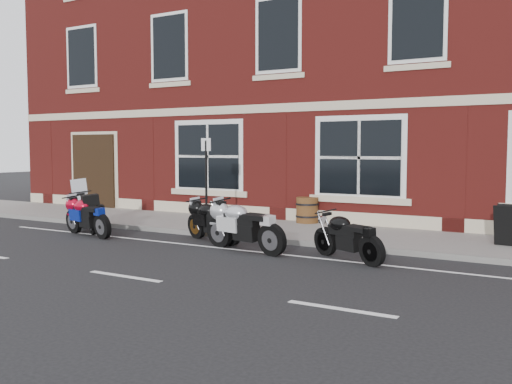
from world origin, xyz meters
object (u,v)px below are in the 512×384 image
at_px(moto_sport_red, 88,215).
at_px(moto_sport_black, 213,220).
at_px(barrel_planter, 307,210).
at_px(parking_sign, 206,176).
at_px(moto_touring_silver, 88,210).
at_px(moto_sport_silver, 244,225).
at_px(moto_naked_black, 347,235).
at_px(a_board_sign, 508,225).

relative_size(moto_sport_red, moto_sport_black, 1.04).
bearing_deg(barrel_planter, parking_sign, -130.00).
relative_size(barrel_planter, parking_sign, 0.31).
bearing_deg(parking_sign, moto_touring_silver, -144.73).
xyz_separation_m(moto_sport_silver, moto_naked_black, (2.30, 0.16, -0.07)).
distance_m(moto_naked_black, barrel_planter, 4.85).
bearing_deg(moto_sport_black, barrel_planter, 6.66).
relative_size(moto_sport_silver, barrel_planter, 3.06).
bearing_deg(moto_sport_silver, moto_touring_silver, 96.77).
distance_m(moto_touring_silver, a_board_sign, 10.44).
bearing_deg(barrel_planter, moto_sport_silver, -83.79).
height_order(moto_sport_red, moto_sport_black, moto_sport_red).
distance_m(moto_sport_red, parking_sign, 3.18).
xyz_separation_m(moto_sport_red, moto_sport_black, (3.29, 0.83, -0.01)).
height_order(moto_naked_black, barrel_planter, moto_naked_black).
bearing_deg(barrel_planter, moto_touring_silver, -142.61).
xyz_separation_m(moto_naked_black, a_board_sign, (2.62, 2.73, 0.06)).
bearing_deg(parking_sign, moto_sport_red, -128.34).
distance_m(moto_naked_black, a_board_sign, 3.78).
xyz_separation_m(moto_touring_silver, moto_sport_silver, (5.24, -0.49, 0.01)).
bearing_deg(a_board_sign, parking_sign, -165.27).
height_order(barrel_planter, parking_sign, parking_sign).
bearing_deg(moto_naked_black, parking_sign, 96.07).
bearing_deg(a_board_sign, moto_touring_silver, -159.75).
height_order(moto_sport_silver, barrel_planter, moto_sport_silver).
bearing_deg(moto_touring_silver, parking_sign, -30.94).
xyz_separation_m(moto_sport_red, moto_sport_silver, (4.59, 0.14, 0.05)).
relative_size(moto_naked_black, parking_sign, 0.76).
height_order(moto_touring_silver, moto_sport_red, moto_touring_silver).
height_order(moto_sport_red, parking_sign, parking_sign).
bearing_deg(moto_touring_silver, moto_sport_red, -100.71).
relative_size(moto_touring_silver, moto_naked_black, 1.02).
height_order(a_board_sign, parking_sign, parking_sign).
distance_m(barrel_planter, parking_sign, 3.11).
xyz_separation_m(moto_sport_silver, barrel_planter, (-0.45, 4.15, -0.09)).
relative_size(moto_sport_black, moto_sport_silver, 0.87).
height_order(moto_touring_silver, barrel_planter, moto_touring_silver).
height_order(moto_sport_black, a_board_sign, a_board_sign).
relative_size(moto_touring_silver, moto_sport_black, 0.95).
bearing_deg(moto_naked_black, moto_sport_red, 119.13).
height_order(moto_sport_black, parking_sign, parking_sign).
distance_m(moto_sport_black, a_board_sign, 6.60).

